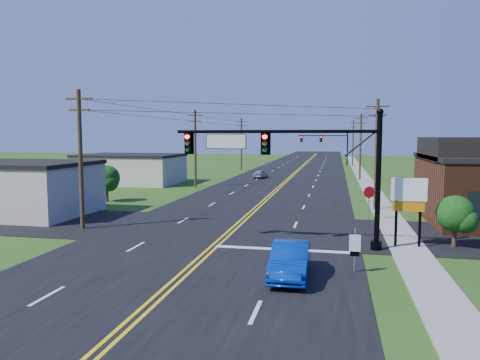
% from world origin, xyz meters
% --- Properties ---
extents(ground, '(260.00, 260.00, 0.00)m').
position_xyz_m(ground, '(0.00, 0.00, 0.00)').
color(ground, '#264714').
rests_on(ground, ground).
extents(road_main, '(16.00, 220.00, 0.04)m').
position_xyz_m(road_main, '(0.00, 50.00, 0.02)').
color(road_main, black).
rests_on(road_main, ground).
extents(road_cross, '(70.00, 10.00, 0.04)m').
position_xyz_m(road_cross, '(0.00, 12.00, 0.02)').
color(road_cross, black).
rests_on(road_cross, ground).
extents(sidewalk, '(2.00, 160.00, 0.08)m').
position_xyz_m(sidewalk, '(10.50, 40.00, 0.04)').
color(sidewalk, gray).
rests_on(sidewalk, ground).
extents(signal_mast_main, '(11.30, 0.60, 7.48)m').
position_xyz_m(signal_mast_main, '(4.34, 8.00, 4.75)').
color(signal_mast_main, black).
rests_on(signal_mast_main, ground).
extents(signal_mast_far, '(10.98, 0.60, 7.48)m').
position_xyz_m(signal_mast_far, '(4.44, 80.00, 4.55)').
color(signal_mast_far, black).
rests_on(signal_mast_far, ground).
extents(cream_bldg_near, '(10.20, 8.20, 4.10)m').
position_xyz_m(cream_bldg_near, '(-17.00, 14.00, 2.06)').
color(cream_bldg_near, beige).
rests_on(cream_bldg_near, ground).
extents(cream_bldg_far, '(12.20, 9.20, 3.70)m').
position_xyz_m(cream_bldg_far, '(-19.00, 38.00, 1.86)').
color(cream_bldg_far, beige).
rests_on(cream_bldg_far, ground).
extents(utility_pole_left_a, '(1.80, 0.28, 9.00)m').
position_xyz_m(utility_pole_left_a, '(-9.50, 10.00, 4.72)').
color(utility_pole_left_a, '#3B241A').
rests_on(utility_pole_left_a, ground).
extents(utility_pole_left_b, '(1.80, 0.28, 9.00)m').
position_xyz_m(utility_pole_left_b, '(-9.50, 35.00, 4.72)').
color(utility_pole_left_b, '#3B241A').
rests_on(utility_pole_left_b, ground).
extents(utility_pole_left_c, '(1.80, 0.28, 9.00)m').
position_xyz_m(utility_pole_left_c, '(-9.50, 62.00, 4.72)').
color(utility_pole_left_c, '#3B241A').
rests_on(utility_pole_left_c, ground).
extents(utility_pole_right_a, '(1.80, 0.28, 9.00)m').
position_xyz_m(utility_pole_right_a, '(9.80, 22.00, 4.72)').
color(utility_pole_right_a, '#3B241A').
rests_on(utility_pole_right_a, ground).
extents(utility_pole_right_b, '(1.80, 0.28, 9.00)m').
position_xyz_m(utility_pole_right_b, '(9.80, 48.00, 4.72)').
color(utility_pole_right_b, '#3B241A').
rests_on(utility_pole_right_b, ground).
extents(utility_pole_right_c, '(1.80, 0.28, 9.00)m').
position_xyz_m(utility_pole_right_c, '(9.80, 78.00, 4.72)').
color(utility_pole_right_c, '#3B241A').
rests_on(utility_pole_right_c, ground).
extents(tree_right_back, '(3.00, 3.00, 4.10)m').
position_xyz_m(tree_right_back, '(16.00, 26.00, 2.60)').
color(tree_right_back, '#3B241A').
rests_on(tree_right_back, ground).
extents(shrub_corner, '(2.00, 2.00, 2.86)m').
position_xyz_m(shrub_corner, '(13.00, 9.50, 1.85)').
color(shrub_corner, '#3B241A').
rests_on(shrub_corner, ground).
extents(tree_left, '(2.40, 2.40, 3.37)m').
position_xyz_m(tree_left, '(-14.00, 22.00, 2.16)').
color(tree_left, '#3B241A').
rests_on(tree_left, ground).
extents(blue_car, '(1.62, 4.49, 1.47)m').
position_xyz_m(blue_car, '(4.78, 2.28, 0.74)').
color(blue_car, '#0733A7').
rests_on(blue_car, ground).
extents(distant_car, '(1.88, 3.65, 1.19)m').
position_xyz_m(distant_car, '(-3.85, 47.76, 0.59)').
color(distant_car, '#A09FA4').
rests_on(distant_car, ground).
extents(route_sign, '(0.50, 0.08, 2.01)m').
position_xyz_m(route_sign, '(7.50, 3.52, 1.17)').
color(route_sign, slate).
rests_on(route_sign, ground).
extents(stop_sign, '(0.84, 0.36, 2.47)m').
position_xyz_m(stop_sign, '(8.98, 16.98, 1.78)').
color(stop_sign, slate).
rests_on(stop_sign, ground).
extents(pylon_sign, '(1.85, 0.32, 3.79)m').
position_xyz_m(pylon_sign, '(10.50, 9.00, 2.77)').
color(pylon_sign, black).
rests_on(pylon_sign, ground).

